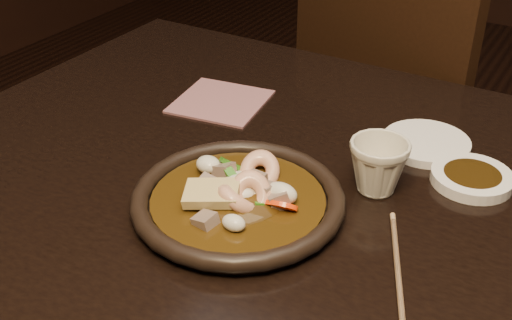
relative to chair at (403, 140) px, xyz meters
The scene contains 8 objects.
chair is the anchor object (origin of this frame).
plate 0.75m from the chair, 89.28° to the right, with size 0.26×0.26×0.03m.
stirfry 0.75m from the chair, 89.21° to the right, with size 0.16×0.17×0.06m.
soy_dish 0.61m from the chair, 64.55° to the right, with size 0.10×0.10×0.01m, color white.
saucer_left 0.53m from the chair, 70.21° to the right, with size 0.12×0.12×0.01m, color white.
tea_cup 0.66m from the chair, 76.67° to the right, with size 0.08×0.07×0.08m, color beige.
chopsticks 0.79m from the chair, 73.08° to the right, with size 0.09×0.21×0.01m.
napkin 0.56m from the chair, 109.77° to the right, with size 0.14×0.14×0.00m, color #92595F.
Camera 1 is at (0.05, -0.58, 1.21)m, focal length 45.00 mm.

